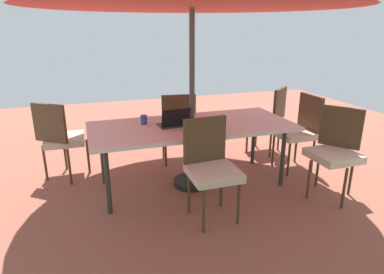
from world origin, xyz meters
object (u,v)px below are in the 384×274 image
Objects in this scene: dining_table at (192,128)px; chair_southeast at (60,136)px; chair_west at (299,128)px; chair_south at (178,124)px; chair_southwest at (269,117)px; laptop at (174,122)px; chair_northwest at (335,148)px; cup at (144,120)px; chair_north at (211,164)px.

chair_southeast is at bearing -24.28° from dining_table.
chair_west is 1.59m from chair_south.
chair_southwest is at bearing -154.40° from dining_table.
chair_west is at bearing 177.46° from laptop.
chair_southwest is at bearing 142.29° from chair_northwest.
chair_southeast is (1.45, -0.65, -0.15)m from dining_table.
chair_northwest is (-1.39, 0.73, -0.15)m from dining_table.
dining_table is 0.73m from chair_south.
cup is (1.91, 0.47, 0.24)m from chair_southwest.
chair_northwest is (0.01, 1.40, 0.00)m from chair_southwest.
chair_south is (1.36, -1.44, 0.00)m from chair_northwest.
chair_west is 2.92× the size of laptop.
chair_southwest and chair_south have the same top height.
laptop is (0.17, -0.71, 0.24)m from chair_north.
laptop is (-1.23, 0.66, 0.24)m from chair_southeast.
chair_north is 1.00× the size of chair_south.
chair_north is 9.65× the size of cup.
cup is (-0.93, 0.46, 0.24)m from chair_southeast.
chair_south reaches higher than cup.
dining_table is 0.73m from chair_north.
dining_table is at bearing -155.03° from chair_northwest.
chair_south reaches higher than dining_table.
dining_table is 2.34× the size of chair_southwest.
chair_west and chair_southeast have the same top height.
chair_west is 1.70m from laptop.
dining_table is at bearing -13.94° from chair_southwest.
laptop is at bearing -16.78° from chair_southwest.
chair_southwest is 1.00× the size of chair_north.
chair_north is 1.96m from chair_southeast.
chair_north reaches higher than laptop.
chair_west is 1.69m from chair_north.
chair_south is at bearing -174.05° from chair_northwest.
laptop is at bearing -151.63° from chair_northwest.
chair_northwest is 1.00× the size of chair_southeast.
chair_south is at bearing -136.43° from cup.
chair_south is at bearing -115.85° from chair_west.
chair_north reaches higher than cup.
chair_southeast is 1.07m from cup.
chair_west reaches higher than laptop.
chair_northwest is 3.16m from chair_southeast.
cup is at bearing -95.19° from chair_west.
chair_southwest is 1.37m from chair_south.
chair_west is 1.00× the size of chair_south.
chair_southeast is 1.48m from chair_south.
chair_southwest reaches higher than laptop.
chair_southwest reaches higher than cup.
laptop is (1.60, -0.72, 0.24)m from chair_northwest.
chair_north is (1.45, 1.39, 0.00)m from chair_southwest.
cup reaches higher than dining_table.
chair_north is 1.44m from chair_northwest.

